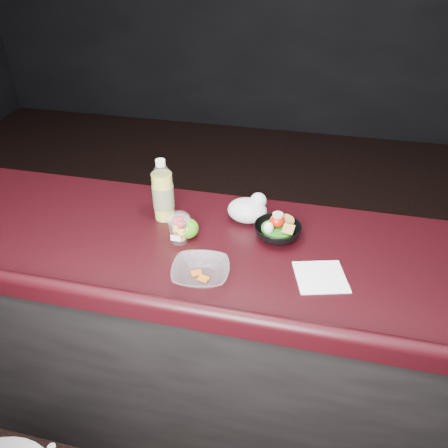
{
  "coord_description": "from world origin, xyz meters",
  "views": [
    {
      "loc": [
        0.45,
        -0.92,
        1.96
      ],
      "look_at": [
        0.16,
        0.32,
        1.1
      ],
      "focal_mm": 35.0,
      "sensor_mm": 36.0,
      "label": 1
    }
  ],
  "objects_px": {
    "green_apple": "(188,228)",
    "snack_bowl": "(277,230)",
    "takeout_bowl": "(201,272)",
    "lemonade_bottle": "(163,194)",
    "fruit_cup": "(179,227)"
  },
  "relations": [
    {
      "from": "green_apple",
      "to": "takeout_bowl",
      "type": "relative_size",
      "value": 0.39
    },
    {
      "from": "snack_bowl",
      "to": "takeout_bowl",
      "type": "relative_size",
      "value": 1.0
    },
    {
      "from": "green_apple",
      "to": "snack_bowl",
      "type": "height_order",
      "value": "snack_bowl"
    },
    {
      "from": "lemonade_bottle",
      "to": "snack_bowl",
      "type": "bearing_deg",
      "value": -4.5
    },
    {
      "from": "fruit_cup",
      "to": "green_apple",
      "type": "distance_m",
      "value": 0.05
    },
    {
      "from": "fruit_cup",
      "to": "takeout_bowl",
      "type": "distance_m",
      "value": 0.22
    },
    {
      "from": "lemonade_bottle",
      "to": "green_apple",
      "type": "xyz_separation_m",
      "value": [
        0.13,
        -0.11,
        -0.07
      ]
    },
    {
      "from": "lemonade_bottle",
      "to": "takeout_bowl",
      "type": "height_order",
      "value": "lemonade_bottle"
    },
    {
      "from": "takeout_bowl",
      "to": "snack_bowl",
      "type": "bearing_deg",
      "value": 53.32
    },
    {
      "from": "fruit_cup",
      "to": "snack_bowl",
      "type": "xyz_separation_m",
      "value": [
        0.34,
        0.1,
        -0.03
      ]
    },
    {
      "from": "snack_bowl",
      "to": "lemonade_bottle",
      "type": "bearing_deg",
      "value": 175.5
    },
    {
      "from": "lemonade_bottle",
      "to": "green_apple",
      "type": "height_order",
      "value": "lemonade_bottle"
    },
    {
      "from": "lemonade_bottle",
      "to": "green_apple",
      "type": "distance_m",
      "value": 0.18
    },
    {
      "from": "fruit_cup",
      "to": "green_apple",
      "type": "bearing_deg",
      "value": 57.25
    },
    {
      "from": "green_apple",
      "to": "snack_bowl",
      "type": "relative_size",
      "value": 0.39
    }
  ]
}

